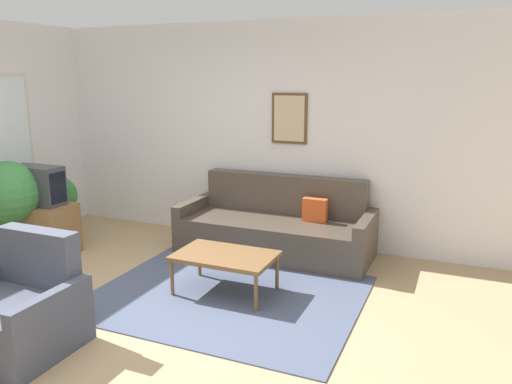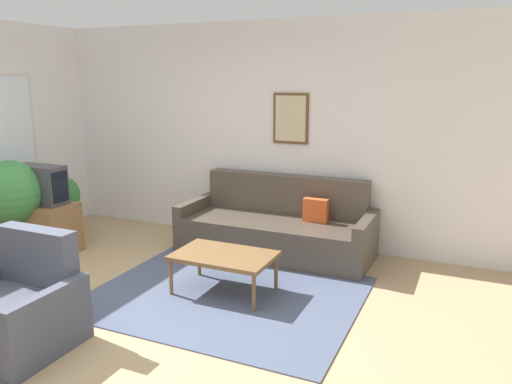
# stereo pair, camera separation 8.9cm
# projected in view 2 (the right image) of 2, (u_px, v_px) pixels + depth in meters

# --- Properties ---
(ground_plane) EXTENTS (16.00, 16.00, 0.00)m
(ground_plane) POSITION_uv_depth(u_px,v_px,m) (108.00, 324.00, 4.19)
(ground_plane) COLOR tan
(area_rug) EXTENTS (2.47, 1.99, 0.01)m
(area_rug) POSITION_uv_depth(u_px,v_px,m) (226.00, 295.00, 4.74)
(area_rug) COLOR #4C5670
(area_rug) RESTS_ON ground_plane
(wall_back) EXTENTS (8.00, 0.09, 2.70)m
(wall_back) POSITION_uv_depth(u_px,v_px,m) (245.00, 132.00, 6.29)
(wall_back) COLOR silver
(wall_back) RESTS_ON ground_plane
(couch) EXTENTS (2.24, 0.90, 0.88)m
(couch) POSITION_uv_depth(u_px,v_px,m) (277.00, 228.00, 5.86)
(couch) COLOR #4C4238
(couch) RESTS_ON ground_plane
(coffee_table) EXTENTS (0.94, 0.60, 0.39)m
(coffee_table) POSITION_uv_depth(u_px,v_px,m) (224.00, 257.00, 4.73)
(coffee_table) COLOR brown
(coffee_table) RESTS_ON ground_plane
(tv_stand) EXTENTS (0.78, 0.50, 0.59)m
(tv_stand) POSITION_uv_depth(u_px,v_px,m) (43.00, 228.00, 5.89)
(tv_stand) COLOR olive
(tv_stand) RESTS_ON ground_plane
(tv) EXTENTS (0.65, 0.28, 0.45)m
(tv) POSITION_uv_depth(u_px,v_px,m) (39.00, 185.00, 5.78)
(tv) COLOR #424247
(tv) RESTS_ON tv_stand
(armchair) EXTENTS (0.88, 0.76, 0.87)m
(armchair) POSITION_uv_depth(u_px,v_px,m) (16.00, 310.00, 3.82)
(armchair) COLOR #474C5B
(armchair) RESTS_ON ground_plane
(potted_plant_tall) EXTENTS (0.72, 0.72, 1.13)m
(potted_plant_tall) POSITION_uv_depth(u_px,v_px,m) (11.00, 194.00, 5.61)
(potted_plant_tall) COLOR #383D42
(potted_plant_tall) RESTS_ON ground_plane
(potted_plant_by_window) EXTENTS (0.52, 0.52, 0.84)m
(potted_plant_by_window) POSITION_uv_depth(u_px,v_px,m) (59.00, 198.00, 6.29)
(potted_plant_by_window) COLOR slate
(potted_plant_by_window) RESTS_ON ground_plane
(potted_plant_small) EXTENTS (0.54, 0.54, 0.88)m
(potted_plant_small) POSITION_uv_depth(u_px,v_px,m) (8.00, 205.00, 5.88)
(potted_plant_small) COLOR #383D42
(potted_plant_small) RESTS_ON ground_plane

